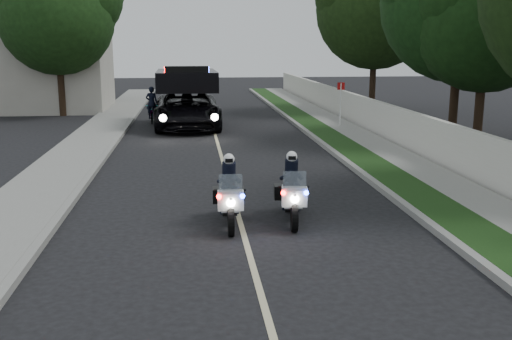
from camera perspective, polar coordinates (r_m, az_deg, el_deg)
The scene contains 20 objects.
ground at distance 11.65m, azimuth -0.76°, elevation -7.77°, with size 120.00×120.00×0.00m, color black.
curb_right at distance 21.88m, azimuth 7.40°, elevation 1.79°, with size 0.20×60.00×0.15m, color gray.
grass_verge at distance 22.05m, azimuth 9.17°, elevation 1.83°, with size 1.20×60.00×0.16m, color #193814.
sidewalk_right at distance 22.43m, azimuth 12.38°, elevation 1.88°, with size 1.40×60.00×0.16m, color gray.
property_wall at distance 22.67m, azimuth 14.85°, elevation 3.58°, with size 0.22×60.00×1.50m, color beige.
curb_left at distance 21.48m, azimuth -14.38°, elevation 1.32°, with size 0.20×60.00×0.15m, color gray.
sidewalk_left at distance 21.66m, azimuth -17.26°, elevation 1.25°, with size 2.00×60.00×0.16m, color gray.
building_far at distance 37.97m, azimuth -20.33°, elevation 10.70°, with size 8.00×6.00×7.00m, color #A8A396.
lane_marking at distance 21.30m, azimuth -3.39°, elevation 1.40°, with size 0.12×50.00×0.01m, color #BFB78C.
police_moto_left at distance 13.27m, azimuth -2.56°, elevation -5.27°, with size 0.66×1.88×1.60m, color silver, non-canonical shape.
police_moto_right at distance 13.56m, azimuth 3.44°, elevation -4.89°, with size 0.66×1.88×1.60m, color white, non-canonical shape.
police_suv at distance 28.63m, azimuth -6.61°, elevation 4.10°, with size 3.02×6.53×3.17m, color black.
bicycle at distance 30.66m, azimuth -9.98°, elevation 4.53°, with size 0.63×1.80×0.94m, color black.
cyclist at distance 30.66m, azimuth -9.98°, elevation 4.53°, with size 0.59×0.39×1.64m, color black.
sign_post at distance 28.47m, azimuth 8.10°, elevation 4.01°, with size 0.35×0.35×2.24m, color #A41E0B, non-canonical shape.
tree_right_b at distance 26.53m, azimuth 18.36°, elevation 2.92°, with size 6.51×6.51×10.85m, color #163812, non-canonical shape.
tree_right_c at distance 25.38m, azimuth 20.52°, elevation 2.38°, with size 5.71×5.71×9.51m, color #153510, non-canonical shape.
tree_right_d at distance 35.74m, azimuth 11.09°, elevation 5.55°, with size 6.84×6.84×11.39m, color #1E3913, non-canonical shape.
tree_left_near at distance 34.85m, azimuth -18.13°, elevation 5.01°, with size 6.24×6.24×10.40m, color #1A3D14, non-canonical shape.
tree_left_far at distance 41.36m, azimuth -17.85°, elevation 6.06°, with size 7.20×7.20×12.00m, color #133510, non-canonical shape.
Camera 1 is at (-1.06, -10.90, 3.97)m, focal length 41.39 mm.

